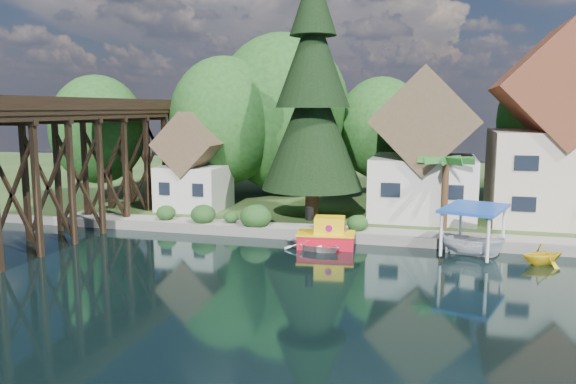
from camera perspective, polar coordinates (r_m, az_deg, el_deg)
name	(u,v)px	position (r m, az deg, el deg)	size (l,w,h in m)	color
ground	(275,275)	(29.56, -1.28, -8.44)	(140.00, 140.00, 0.00)	black
bank	(361,185)	(62.23, 7.41, 0.74)	(140.00, 52.00, 0.50)	#28481C
seawall	(370,239)	(36.33, 8.34, -4.78)	(60.00, 0.40, 0.62)	slate
promenade	(403,233)	(37.39, 11.63, -4.14)	(50.00, 2.60, 0.06)	gray
trestle_bridge	(66,158)	(40.30, -21.59, 3.28)	(4.12, 44.18, 9.30)	black
house_left	(424,155)	(43.30, 13.65, 3.68)	(7.64, 8.64, 11.02)	beige
house_center	(554,139)	(44.47, 25.43, 4.87)	(8.65, 9.18, 13.89)	beige
shed	(194,168)	(45.97, -9.51, 2.43)	(5.09, 5.40, 7.85)	beige
bg_trees	(355,124)	(48.91, 6.78, 6.92)	(49.90, 13.30, 10.57)	#382314
shrubs	(249,215)	(39.19, -4.01, -2.36)	(15.76, 2.47, 1.70)	#194117
conifer	(313,99)	(40.92, 2.52, 9.46)	(7.41, 7.41, 18.25)	#382314
palm_tree	(446,162)	(38.94, 15.77, 2.93)	(4.67, 4.67, 5.19)	#382314
tugboat	(327,235)	(35.08, 3.95, -4.42)	(3.76, 2.34, 2.58)	red
boat_white_a	(314,243)	(34.76, 2.64, -5.17)	(2.72, 3.80, 0.79)	white
boat_canopy	(473,235)	(34.61, 18.29, -4.18)	(4.37, 5.31, 2.95)	silver
boat_yellow	(543,252)	(34.44, 24.46, -5.61)	(2.18, 2.52, 1.33)	yellow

